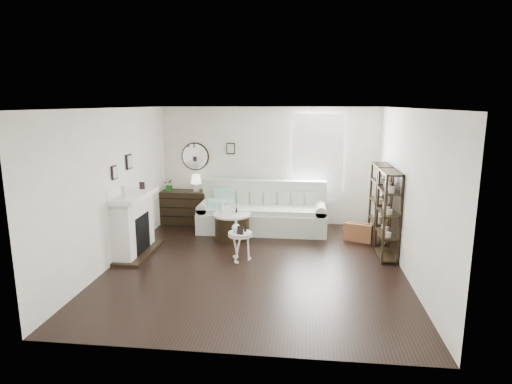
# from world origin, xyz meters

# --- Properties ---
(room) EXTENTS (5.50, 5.50, 5.50)m
(room) POSITION_xyz_m (0.73, 2.70, 1.60)
(room) COLOR black
(room) RESTS_ON ground
(fireplace) EXTENTS (0.50, 1.40, 1.84)m
(fireplace) POSITION_xyz_m (-2.32, 0.30, 0.54)
(fireplace) COLOR white
(fireplace) RESTS_ON ground
(shelf_unit_far) EXTENTS (0.30, 0.80, 1.60)m
(shelf_unit_far) POSITION_xyz_m (2.33, 1.55, 0.80)
(shelf_unit_far) COLOR black
(shelf_unit_far) RESTS_ON ground
(shelf_unit_near) EXTENTS (0.30, 0.80, 1.60)m
(shelf_unit_near) POSITION_xyz_m (2.33, 0.65, 0.80)
(shelf_unit_near) COLOR black
(shelf_unit_near) RESTS_ON ground
(sofa) EXTENTS (2.78, 0.96, 1.08)m
(sofa) POSITION_xyz_m (-0.09, 2.09, 0.36)
(sofa) COLOR #AEB9A5
(sofa) RESTS_ON ground
(quilt) EXTENTS (0.62, 0.54, 0.14)m
(quilt) POSITION_xyz_m (-1.00, 1.95, 0.63)
(quilt) COLOR #268C63
(quilt) RESTS_ON sofa
(suitcase) EXTENTS (0.59, 0.37, 0.37)m
(suitcase) POSITION_xyz_m (1.93, 1.54, 0.19)
(suitcase) COLOR brown
(suitcase) RESTS_ON ground
(dresser) EXTENTS (1.15, 0.50, 0.77)m
(dresser) POSITION_xyz_m (-2.02, 2.47, 0.38)
(dresser) COLOR black
(dresser) RESTS_ON ground
(table_lamp) EXTENTS (0.27, 0.27, 0.39)m
(table_lamp) POSITION_xyz_m (-1.68, 2.47, 0.97)
(table_lamp) COLOR white
(table_lamp) RESTS_ON dresser
(potted_plant) EXTENTS (0.29, 0.26, 0.30)m
(potted_plant) POSITION_xyz_m (-2.30, 2.42, 0.92)
(potted_plant) COLOR #1A5E1B
(potted_plant) RESTS_ON dresser
(drum_table) EXTENTS (0.78, 0.78, 0.54)m
(drum_table) POSITION_xyz_m (-0.66, 1.40, 0.27)
(drum_table) COLOR black
(drum_table) RESTS_ON ground
(pedestal_table) EXTENTS (0.44, 0.44, 0.53)m
(pedestal_table) POSITION_xyz_m (-0.30, 0.16, 0.48)
(pedestal_table) COLOR silver
(pedestal_table) RESTS_ON ground
(eiffel_drum) EXTENTS (0.13, 0.13, 0.18)m
(eiffel_drum) POSITION_xyz_m (-0.58, 1.45, 0.63)
(eiffel_drum) COLOR black
(eiffel_drum) RESTS_ON drum_table
(bottle_drum) EXTENTS (0.07, 0.07, 0.31)m
(bottle_drum) POSITION_xyz_m (-0.86, 1.31, 0.69)
(bottle_drum) COLOR silver
(bottle_drum) RESTS_ON drum_table
(card_frame_drum) EXTENTS (0.17, 0.10, 0.21)m
(card_frame_drum) POSITION_xyz_m (-0.72, 1.21, 0.65)
(card_frame_drum) COLOR white
(card_frame_drum) RESTS_ON drum_table
(eiffel_ped) EXTENTS (0.15, 0.15, 0.20)m
(eiffel_ped) POSITION_xyz_m (-0.21, 0.18, 0.63)
(eiffel_ped) COLOR black
(eiffel_ped) RESTS_ON pedestal_table
(flask_ped) EXTENTS (0.15, 0.15, 0.28)m
(flask_ped) POSITION_xyz_m (-0.38, 0.18, 0.67)
(flask_ped) COLOR silver
(flask_ped) RESTS_ON pedestal_table
(card_frame_ped) EXTENTS (0.12, 0.08, 0.15)m
(card_frame_ped) POSITION_xyz_m (-0.28, 0.04, 0.61)
(card_frame_ped) COLOR black
(card_frame_ped) RESTS_ON pedestal_table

